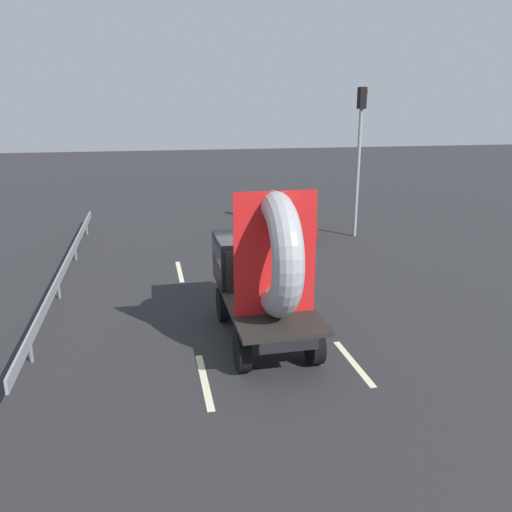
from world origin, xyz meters
The scene contains 9 objects.
ground_plane centered at (0.00, 0.00, 0.00)m, with size 120.00×120.00×0.00m, color #28282B.
flatbed_truck centered at (0.01, -0.49, 1.89)m, with size 2.02×4.81×4.01m.
distant_sedan centered at (3.51, 9.98, 0.72)m, with size 1.77×4.13×1.35m.
traffic_light centered at (6.56, 9.01, 4.23)m, with size 0.42×0.36×6.58m.
guardrail centered at (-5.62, 5.63, 0.53)m, with size 0.10×16.86×0.71m.
lane_dash_left_near centered at (-1.75, -2.42, 0.00)m, with size 2.39×0.16×0.01m, color beige.
lane_dash_left_far centered at (-1.75, 5.41, 0.00)m, with size 2.44×0.16×0.01m, color beige.
lane_dash_right_near centered at (1.76, -2.35, 0.00)m, with size 2.24×0.16×0.01m, color beige.
lane_dash_right_far centered at (1.76, 5.39, 0.00)m, with size 2.83×0.16×0.01m, color beige.
Camera 1 is at (-2.72, -12.23, 5.75)m, focal length 35.37 mm.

